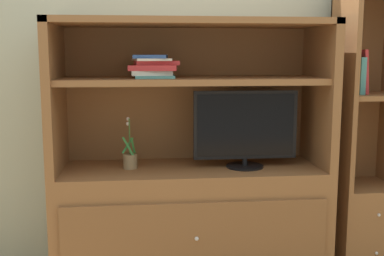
{
  "coord_description": "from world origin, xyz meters",
  "views": [
    {
      "loc": [
        -0.29,
        -2.45,
        1.37
      ],
      "look_at": [
        0.0,
        0.35,
        0.93
      ],
      "focal_mm": 44.8,
      "sensor_mm": 36.0,
      "label": 1
    }
  ],
  "objects": [
    {
      "name": "media_console",
      "position": [
        0.0,
        0.41,
        0.5
      ],
      "size": [
        1.64,
        0.59,
        1.57
      ],
      "color": "brown",
      "rests_on": "ground_plane"
    },
    {
      "name": "painted_rear_wall",
      "position": [
        0.0,
        0.75,
        1.4
      ],
      "size": [
        6.0,
        0.1,
        2.8
      ],
      "primitive_type": "cube",
      "color": "#ADB29E",
      "rests_on": "ground_plane"
    },
    {
      "name": "bookshelf_tall",
      "position": [
        1.12,
        0.41,
        0.61
      ],
      "size": [
        0.39,
        0.42,
        1.8
      ],
      "color": "brown",
      "rests_on": "ground_plane"
    },
    {
      "name": "magazine_stack",
      "position": [
        -0.22,
        0.4,
        1.29
      ],
      "size": [
        0.3,
        0.34,
        0.13
      ],
      "color": "teal",
      "rests_on": "media_console"
    },
    {
      "name": "tv_monitor",
      "position": [
        0.33,
        0.36,
        0.92
      ],
      "size": [
        0.63,
        0.23,
        0.47
      ],
      "color": "black",
      "rests_on": "media_console"
    },
    {
      "name": "upright_book_row",
      "position": [
        1.03,
        0.4,
        1.24
      ],
      "size": [
        0.1,
        0.17,
        0.27
      ],
      "color": "silver",
      "rests_on": "bookshelf_tall"
    },
    {
      "name": "potted_plant",
      "position": [
        -0.37,
        0.41,
        0.74
      ],
      "size": [
        0.09,
        0.09,
        0.31
      ],
      "color": "#8C7251",
      "rests_on": "media_console"
    }
  ]
}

